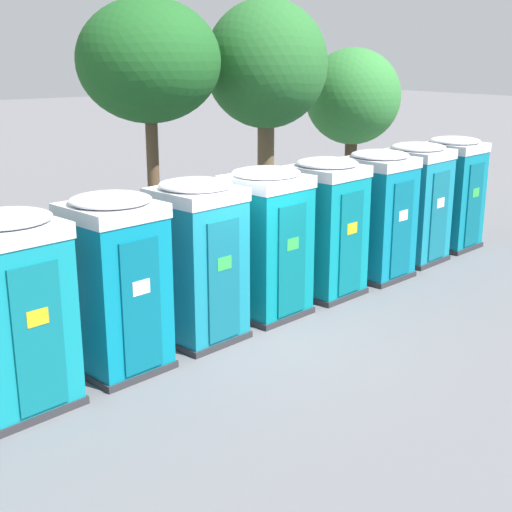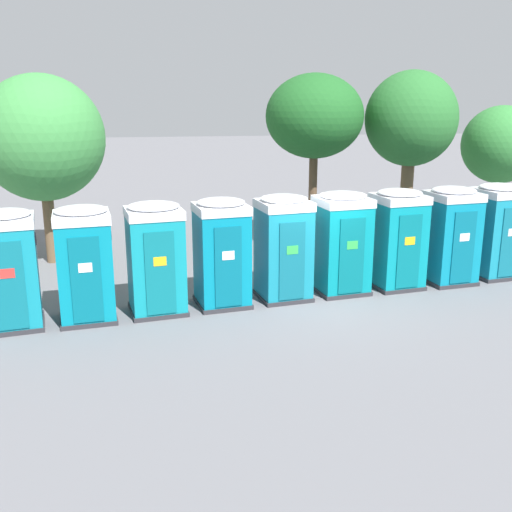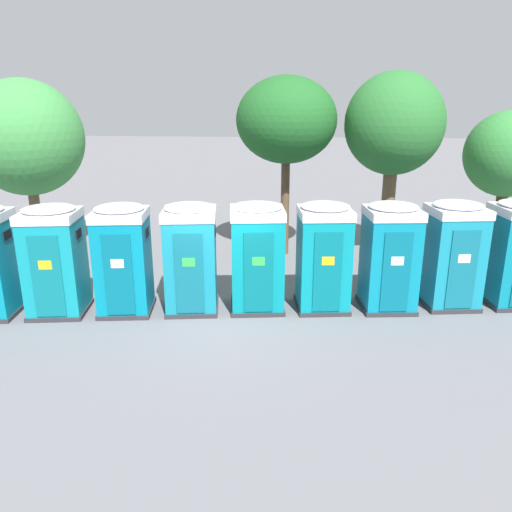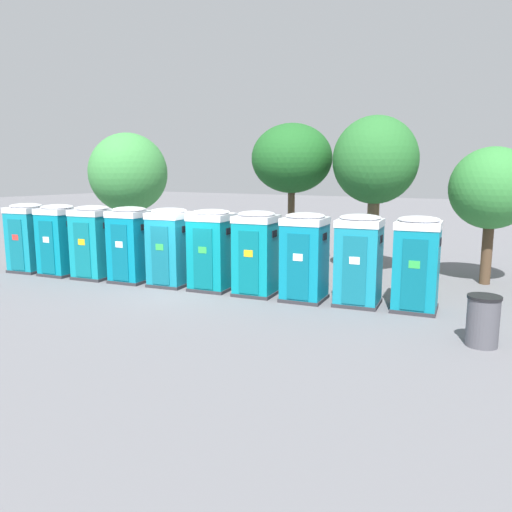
{
  "view_description": "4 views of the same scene",
  "coord_description": "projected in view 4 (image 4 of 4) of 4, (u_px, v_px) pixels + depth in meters",
  "views": [
    {
      "loc": [
        -6.49,
        -8.69,
        4.35
      ],
      "look_at": [
        0.43,
        0.28,
        1.1
      ],
      "focal_mm": 50.0,
      "sensor_mm": 36.0,
      "label": 1
    },
    {
      "loc": [
        -3.75,
        -13.45,
        4.8
      ],
      "look_at": [
        -1.49,
        0.01,
        1.12
      ],
      "focal_mm": 42.0,
      "sensor_mm": 36.0,
      "label": 2
    },
    {
      "loc": [
        1.74,
        -10.58,
        4.7
      ],
      "look_at": [
        0.7,
        0.32,
        1.3
      ],
      "focal_mm": 35.0,
      "sensor_mm": 36.0,
      "label": 3
    },
    {
      "loc": [
        9.83,
        -12.1,
        3.68
      ],
      "look_at": [
        2.24,
        0.54,
        1.18
      ],
      "focal_mm": 35.0,
      "sensor_mm": 36.0,
      "label": 4
    }
  ],
  "objects": [
    {
      "name": "portapotty_9",
      "position": [
        417.0,
        263.0,
        13.21
      ],
      "size": [
        1.31,
        1.34,
        2.54
      ],
      "color": "#2D2D33",
      "rests_on": "ground"
    },
    {
      "name": "street_tree_1",
      "position": [
        128.0,
        173.0,
        22.5
      ],
      "size": [
        3.5,
        3.5,
        5.4
      ],
      "color": "brown",
      "rests_on": "ground"
    },
    {
      "name": "portapotty_6",
      "position": [
        256.0,
        253.0,
        14.94
      ],
      "size": [
        1.35,
        1.35,
        2.54
      ],
      "color": "#2D2D33",
      "rests_on": "ground"
    },
    {
      "name": "portapotty_4",
      "position": [
        170.0,
        247.0,
        16.15
      ],
      "size": [
        1.36,
        1.36,
        2.54
      ],
      "color": "#2D2D33",
      "rests_on": "ground"
    },
    {
      "name": "street_tree_2",
      "position": [
        375.0,
        162.0,
        17.15
      ],
      "size": [
        2.92,
        2.92,
        5.58
      ],
      "color": "brown",
      "rests_on": "ground"
    },
    {
      "name": "portapotty_1",
      "position": [
        59.0,
        240.0,
        17.85
      ],
      "size": [
        1.33,
        1.34,
        2.54
      ],
      "color": "#2D2D33",
      "rests_on": "ground"
    },
    {
      "name": "portapotty_0",
      "position": [
        28.0,
        237.0,
        18.48
      ],
      "size": [
        1.39,
        1.39,
        2.54
      ],
      "color": "#2D2D33",
      "rests_on": "ground"
    },
    {
      "name": "portapotty_8",
      "position": [
        359.0,
        259.0,
        13.79
      ],
      "size": [
        1.38,
        1.36,
        2.54
      ],
      "color": "#2D2D33",
      "rests_on": "ground"
    },
    {
      "name": "trash_can",
      "position": [
        483.0,
        321.0,
        10.59
      ],
      "size": [
        0.7,
        0.7,
        1.1
      ],
      "color": "#4C4C54",
      "rests_on": "ground"
    },
    {
      "name": "portapotty_3",
      "position": [
        130.0,
        244.0,
        16.72
      ],
      "size": [
        1.35,
        1.35,
        2.54
      ],
      "color": "#2D2D33",
      "rests_on": "ground"
    },
    {
      "name": "portapotty_5",
      "position": [
        212.0,
        249.0,
        15.57
      ],
      "size": [
        1.39,
        1.36,
        2.54
      ],
      "color": "#2D2D33",
      "rests_on": "ground"
    },
    {
      "name": "portapotty_2",
      "position": [
        94.0,
        242.0,
        17.28
      ],
      "size": [
        1.4,
        1.37,
        2.54
      ],
      "color": "#2D2D33",
      "rests_on": "ground"
    },
    {
      "name": "portapotty_7",
      "position": [
        305.0,
        256.0,
        14.28
      ],
      "size": [
        1.34,
        1.34,
        2.54
      ],
      "color": "#2D2D33",
      "rests_on": "ground"
    },
    {
      "name": "street_tree_0",
      "position": [
        292.0,
        159.0,
        18.7
      ],
      "size": [
        3.03,
        3.03,
        5.47
      ],
      "color": "brown",
      "rests_on": "ground"
    },
    {
      "name": "ground_plane",
      "position": [
        187.0,
        289.0,
        15.83
      ],
      "size": [
        120.0,
        120.0,
        0.0
      ],
      "primitive_type": "plane",
      "color": "slate"
    },
    {
      "name": "street_tree_3",
      "position": [
        492.0,
        189.0,
        16.05
      ],
      "size": [
        2.65,
        2.65,
        4.48
      ],
      "color": "#4C3826",
      "rests_on": "ground"
    }
  ]
}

